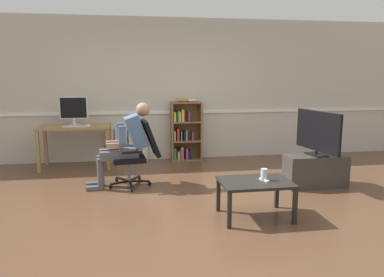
{
  "coord_description": "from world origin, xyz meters",
  "views": [
    {
      "loc": [
        -0.69,
        -4.39,
        1.63
      ],
      "look_at": [
        0.15,
        0.85,
        0.7
      ],
      "focal_mm": 33.88,
      "sensor_mm": 36.0,
      "label": 1
    }
  ],
  "objects_px": {
    "imac_monitor": "(74,109)",
    "office_chair": "(139,150)",
    "computer_desk": "(75,132)",
    "computer_mouse": "(89,125)",
    "spare_remote": "(264,180)",
    "bookshelf": "(185,132)",
    "drinking_glass": "(264,174)",
    "keyboard": "(75,126)",
    "radiator": "(128,145)",
    "tv_stand": "(315,171)",
    "person_seated": "(126,142)",
    "coffee_table": "(255,185)",
    "tv_screen": "(318,132)"
  },
  "relations": [
    {
      "from": "imac_monitor",
      "to": "spare_remote",
      "type": "height_order",
      "value": "imac_monitor"
    },
    {
      "from": "computer_mouse",
      "to": "radiator",
      "type": "xyz_separation_m",
      "value": [
        0.65,
        0.51,
        -0.45
      ]
    },
    {
      "from": "keyboard",
      "to": "office_chair",
      "type": "relative_size",
      "value": 0.41
    },
    {
      "from": "computer_desk",
      "to": "spare_remote",
      "type": "relative_size",
      "value": 8.18
    },
    {
      "from": "coffee_table",
      "to": "drinking_glass",
      "type": "relative_size",
      "value": 5.94
    },
    {
      "from": "keyboard",
      "to": "radiator",
      "type": "distance_m",
      "value": 1.13
    },
    {
      "from": "computer_mouse",
      "to": "radiator",
      "type": "bearing_deg",
      "value": 37.99
    },
    {
      "from": "computer_desk",
      "to": "person_seated",
      "type": "distance_m",
      "value": 1.52
    },
    {
      "from": "tv_stand",
      "to": "drinking_glass",
      "type": "xyz_separation_m",
      "value": [
        -1.17,
        -0.99,
        0.27
      ]
    },
    {
      "from": "computer_mouse",
      "to": "spare_remote",
      "type": "height_order",
      "value": "computer_mouse"
    },
    {
      "from": "computer_desk",
      "to": "office_chair",
      "type": "distance_m",
      "value": 1.63
    },
    {
      "from": "office_chair",
      "to": "coffee_table",
      "type": "bearing_deg",
      "value": 34.55
    },
    {
      "from": "computer_desk",
      "to": "person_seated",
      "type": "relative_size",
      "value": 0.99
    },
    {
      "from": "coffee_table",
      "to": "tv_stand",
      "type": "bearing_deg",
      "value": 38.2
    },
    {
      "from": "person_seated",
      "to": "coffee_table",
      "type": "xyz_separation_m",
      "value": [
        1.48,
        -1.48,
        -0.27
      ]
    },
    {
      "from": "office_chair",
      "to": "drinking_glass",
      "type": "xyz_separation_m",
      "value": [
        1.4,
        -1.49,
        -0.02
      ]
    },
    {
      "from": "bookshelf",
      "to": "tv_stand",
      "type": "xyz_separation_m",
      "value": [
        1.67,
        -1.99,
        -0.32
      ]
    },
    {
      "from": "imac_monitor",
      "to": "person_seated",
      "type": "xyz_separation_m",
      "value": [
        0.92,
        -1.31,
        -0.39
      ]
    },
    {
      "from": "computer_mouse",
      "to": "imac_monitor",
      "type": "bearing_deg",
      "value": 143.7
    },
    {
      "from": "imac_monitor",
      "to": "tv_stand",
      "type": "distance_m",
      "value": 4.17
    },
    {
      "from": "spare_remote",
      "to": "coffee_table",
      "type": "bearing_deg",
      "value": 158.65
    },
    {
      "from": "keyboard",
      "to": "bookshelf",
      "type": "relative_size",
      "value": 0.34
    },
    {
      "from": "coffee_table",
      "to": "drinking_glass",
      "type": "height_order",
      "value": "drinking_glass"
    },
    {
      "from": "imac_monitor",
      "to": "keyboard",
      "type": "distance_m",
      "value": 0.35
    },
    {
      "from": "computer_desk",
      "to": "office_chair",
      "type": "bearing_deg",
      "value": -48.05
    },
    {
      "from": "bookshelf",
      "to": "tv_screen",
      "type": "bearing_deg",
      "value": -50.0
    },
    {
      "from": "computer_mouse",
      "to": "coffee_table",
      "type": "distance_m",
      "value": 3.38
    },
    {
      "from": "computer_mouse",
      "to": "bookshelf",
      "type": "height_order",
      "value": "bookshelf"
    },
    {
      "from": "drinking_glass",
      "to": "computer_desk",
      "type": "bearing_deg",
      "value": 132.74
    },
    {
      "from": "imac_monitor",
      "to": "bookshelf",
      "type": "bearing_deg",
      "value": 5.99
    },
    {
      "from": "person_seated",
      "to": "spare_remote",
      "type": "height_order",
      "value": "person_seated"
    },
    {
      "from": "radiator",
      "to": "person_seated",
      "type": "relative_size",
      "value": 0.59
    },
    {
      "from": "imac_monitor",
      "to": "office_chair",
      "type": "relative_size",
      "value": 0.51
    },
    {
      "from": "keyboard",
      "to": "person_seated",
      "type": "xyz_separation_m",
      "value": [
        0.88,
        -1.09,
        -0.11
      ]
    },
    {
      "from": "office_chair",
      "to": "computer_mouse",
      "type": "bearing_deg",
      "value": -148.85
    },
    {
      "from": "radiator",
      "to": "drinking_glass",
      "type": "relative_size",
      "value": 5.34
    },
    {
      "from": "bookshelf",
      "to": "drinking_glass",
      "type": "bearing_deg",
      "value": -80.42
    },
    {
      "from": "bookshelf",
      "to": "spare_remote",
      "type": "height_order",
      "value": "bookshelf"
    },
    {
      "from": "imac_monitor",
      "to": "keyboard",
      "type": "height_order",
      "value": "imac_monitor"
    },
    {
      "from": "tv_stand",
      "to": "spare_remote",
      "type": "relative_size",
      "value": 5.96
    },
    {
      "from": "computer_mouse",
      "to": "coffee_table",
      "type": "bearing_deg",
      "value": -50.51
    },
    {
      "from": "radiator",
      "to": "keyboard",
      "type": "bearing_deg",
      "value": -149.14
    },
    {
      "from": "keyboard",
      "to": "coffee_table",
      "type": "xyz_separation_m",
      "value": [
        2.37,
        -2.57,
        -0.38
      ]
    },
    {
      "from": "imac_monitor",
      "to": "person_seated",
      "type": "distance_m",
      "value": 1.64
    },
    {
      "from": "computer_mouse",
      "to": "spare_remote",
      "type": "bearing_deg",
      "value": -49.23
    },
    {
      "from": "bookshelf",
      "to": "radiator",
      "type": "height_order",
      "value": "bookshelf"
    },
    {
      "from": "bookshelf",
      "to": "drinking_glass",
      "type": "distance_m",
      "value": 3.03
    },
    {
      "from": "bookshelf",
      "to": "spare_remote",
      "type": "xyz_separation_m",
      "value": [
        0.5,
        -3.0,
        -0.11
      ]
    },
    {
      "from": "bookshelf",
      "to": "imac_monitor",
      "type": "bearing_deg",
      "value": -174.01
    },
    {
      "from": "tv_stand",
      "to": "keyboard",
      "type": "bearing_deg",
      "value": 156.73
    }
  ]
}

